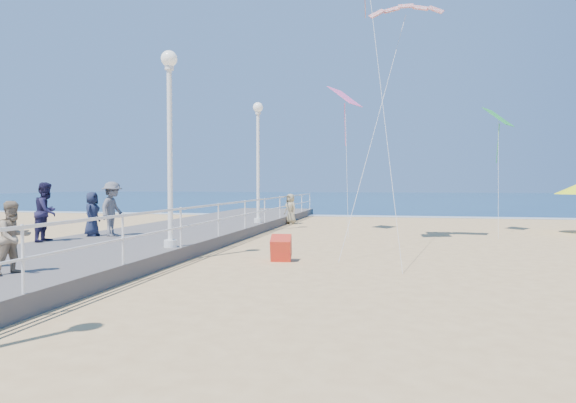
% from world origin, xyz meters
% --- Properties ---
extents(ground, '(160.00, 160.00, 0.00)m').
position_xyz_m(ground, '(0.00, 0.00, 0.00)').
color(ground, '#DFB574').
rests_on(ground, ground).
extents(ocean, '(160.00, 90.00, 0.05)m').
position_xyz_m(ocean, '(0.00, 65.00, 0.01)').
color(ocean, navy).
rests_on(ocean, ground).
extents(surf_line, '(160.00, 1.20, 0.04)m').
position_xyz_m(surf_line, '(0.00, 20.50, 0.03)').
color(surf_line, white).
rests_on(surf_line, ground).
extents(boardwalk, '(5.00, 44.00, 0.40)m').
position_xyz_m(boardwalk, '(-7.50, 0.00, 0.20)').
color(boardwalk, slate).
rests_on(boardwalk, ground).
extents(railing, '(0.05, 42.00, 0.55)m').
position_xyz_m(railing, '(-5.05, 0.00, 1.25)').
color(railing, white).
rests_on(railing, boardwalk).
extents(lamp_post_mid, '(0.44, 0.44, 5.32)m').
position_xyz_m(lamp_post_mid, '(-5.35, 0.00, 3.66)').
color(lamp_post_mid, white).
rests_on(lamp_post_mid, boardwalk).
extents(lamp_post_far, '(0.44, 0.44, 5.32)m').
position_xyz_m(lamp_post_far, '(-5.35, 9.00, 3.66)').
color(lamp_post_far, white).
rests_on(lamp_post_far, boardwalk).
extents(spectator_1, '(0.71, 0.81, 1.40)m').
position_xyz_m(spectator_1, '(-6.51, -4.47, 1.10)').
color(spectator_1, gray).
rests_on(spectator_1, boardwalk).
extents(spectator_2, '(0.69, 1.18, 1.80)m').
position_xyz_m(spectator_2, '(-8.51, 2.36, 1.30)').
color(spectator_2, '#5D5E63').
rests_on(spectator_2, boardwalk).
extents(spectator_4, '(0.54, 0.76, 1.47)m').
position_xyz_m(spectator_4, '(-9.16, 2.20, 1.13)').
color(spectator_4, '#1C223D').
rests_on(spectator_4, boardwalk).
extents(spectator_7, '(0.81, 0.97, 1.77)m').
position_xyz_m(spectator_7, '(-9.60, 0.54, 1.29)').
color(spectator_7, '#1E1A3B').
rests_on(spectator_7, boardwalk).
extents(beach_walker_c, '(0.93, 0.86, 1.60)m').
position_xyz_m(beach_walker_c, '(-4.81, 13.48, 0.80)').
color(beach_walker_c, '#9B8E6B').
rests_on(beach_walker_c, ground).
extents(box_kite, '(0.64, 0.77, 0.74)m').
position_xyz_m(box_kite, '(-2.42, 0.71, 0.30)').
color(box_kite, red).
rests_on(box_kite, ground).
extents(kite_parafoil, '(2.63, 0.94, 0.65)m').
position_xyz_m(kite_parafoil, '(0.94, 5.79, 8.39)').
color(kite_parafoil, red).
extents(kite_diamond_pink, '(1.49, 1.65, 0.84)m').
position_xyz_m(kite_diamond_pink, '(-1.58, 9.69, 5.94)').
color(kite_diamond_pink, '#FD5DAC').
extents(kite_diamond_green, '(1.46, 1.58, 0.80)m').
position_xyz_m(kite_diamond_green, '(4.93, 10.67, 5.00)').
color(kite_diamond_green, green).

